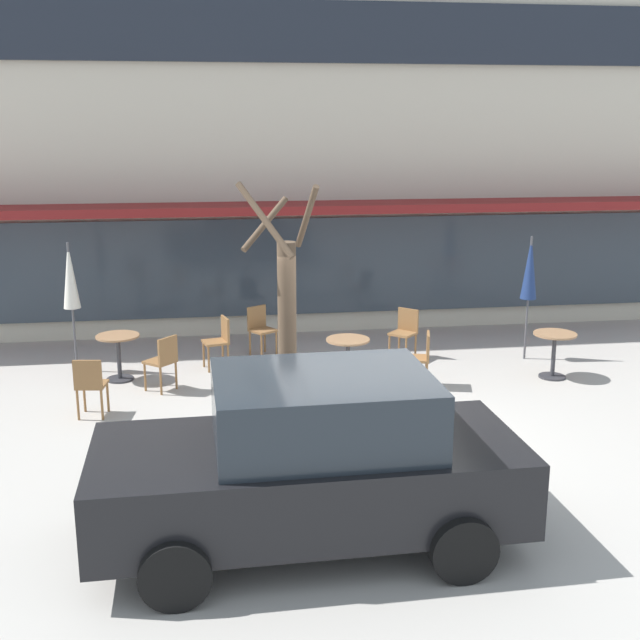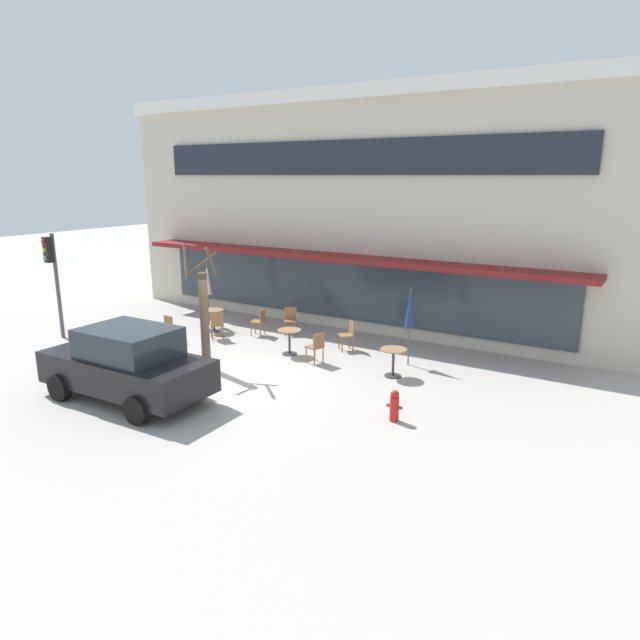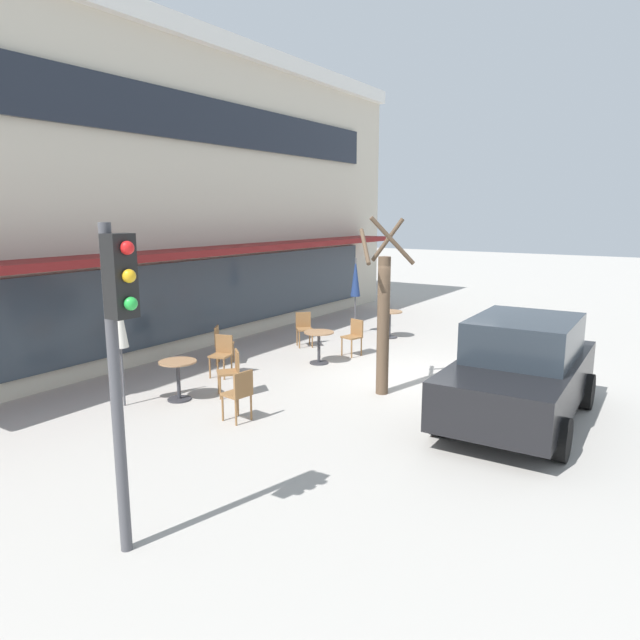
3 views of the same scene
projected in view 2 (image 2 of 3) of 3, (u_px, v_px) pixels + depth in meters
ground_plane at (229, 379)px, 14.86m from camera, size 80.00×80.00×0.00m
building_facade at (394, 207)px, 22.08m from camera, size 18.88×9.10×7.95m
cafe_table_near_wall at (393, 358)px, 14.96m from camera, size 0.70×0.70×0.76m
cafe_table_streetside at (214, 317)px, 19.32m from camera, size 0.70×0.70×0.76m
cafe_table_by_tree at (289, 338)px, 16.83m from camera, size 0.70×0.70×0.76m
patio_umbrella_green_folded at (207, 279)px, 19.94m from camera, size 0.28×0.28×2.20m
patio_umbrella_cream_folded at (410, 308)px, 15.61m from camera, size 0.28×0.28×2.20m
cafe_chair_0 at (171, 326)px, 18.03m from camera, size 0.45×0.45×0.89m
cafe_chair_1 at (217, 324)px, 18.39m from camera, size 0.56×0.56×0.89m
cafe_chair_2 at (316, 346)px, 16.01m from camera, size 0.49×0.49×0.89m
cafe_chair_3 at (290, 319)px, 19.02m from camera, size 0.56×0.56×0.89m
cafe_chair_4 at (260, 320)px, 18.82m from camera, size 0.49×0.49×0.89m
cafe_chair_5 at (348, 333)px, 17.25m from camera, size 0.57×0.57×0.89m
parked_sedan at (127, 364)px, 13.36m from camera, size 4.24×2.09×1.76m
street_tree at (204, 315)px, 15.33m from camera, size 1.03×1.20×3.43m
traffic_light_pole at (53, 268)px, 18.09m from camera, size 0.26×0.44×3.40m
fire_hydrant at (394, 406)px, 12.28m from camera, size 0.36×0.20×0.71m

